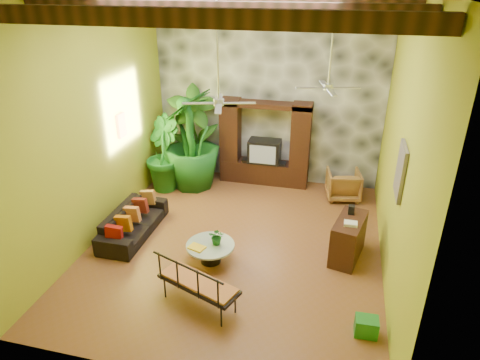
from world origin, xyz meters
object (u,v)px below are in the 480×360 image
(ceiling_fan_back, at_px, (329,77))
(side_console, at_px, (348,239))
(entertainment_center, at_px, (265,149))
(wicker_armchair, at_px, (343,185))
(iron_bench, at_px, (197,283))
(tall_plant_a, at_px, (195,134))
(coffee_table, at_px, (210,250))
(tall_plant_c, at_px, (191,140))
(ceiling_fan_front, at_px, (218,91))
(tall_plant_b, at_px, (162,154))
(sofa, at_px, (133,222))
(green_bin, at_px, (366,326))

(ceiling_fan_back, bearing_deg, side_console, -57.84)
(entertainment_center, distance_m, ceiling_fan_back, 3.50)
(wicker_armchair, relative_size, iron_bench, 0.53)
(entertainment_center, height_order, tall_plant_a, tall_plant_a)
(wicker_armchair, relative_size, coffee_table, 0.86)
(tall_plant_c, xyz_separation_m, side_console, (4.13, -2.38, -0.89))
(entertainment_center, xyz_separation_m, ceiling_fan_front, (-0.20, -3.54, 2.44))
(entertainment_center, xyz_separation_m, ceiling_fan_back, (1.60, -1.94, 2.44))
(entertainment_center, xyz_separation_m, tall_plant_b, (-2.54, -0.99, 0.02))
(entertainment_center, distance_m, tall_plant_a, 1.95)
(ceiling_fan_front, relative_size, coffee_table, 1.93)
(ceiling_fan_front, height_order, side_console, ceiling_fan_front)
(coffee_table, bearing_deg, sofa, 163.80)
(ceiling_fan_back, relative_size, side_console, 1.70)
(coffee_table, bearing_deg, ceiling_fan_front, 66.85)
(tall_plant_b, height_order, iron_bench, tall_plant_b)
(tall_plant_c, height_order, side_console, tall_plant_c)
(entertainment_center, distance_m, tall_plant_c, 1.98)
(ceiling_fan_front, bearing_deg, side_console, 10.77)
(coffee_table, distance_m, green_bin, 3.25)
(entertainment_center, height_order, ceiling_fan_front, ceiling_fan_front)
(ceiling_fan_back, relative_size, iron_bench, 1.20)
(wicker_armchair, height_order, side_console, side_console)
(tall_plant_c, relative_size, coffee_table, 2.75)
(tall_plant_c, bearing_deg, wicker_armchair, 3.26)
(ceiling_fan_back, relative_size, coffee_table, 1.93)
(tall_plant_b, distance_m, coffee_table, 3.69)
(wicker_armchair, distance_m, tall_plant_c, 4.09)
(tall_plant_c, xyz_separation_m, coffee_table, (1.49, -3.19, -1.07))
(entertainment_center, bearing_deg, iron_bench, -91.73)
(wicker_armchair, xyz_separation_m, iron_bench, (-2.30, -4.74, 0.16))
(iron_bench, relative_size, green_bin, 4.29)
(wicker_armchair, bearing_deg, ceiling_fan_back, 59.46)
(ceiling_fan_front, distance_m, tall_plant_b, 4.22)
(green_bin, bearing_deg, wicker_armchair, 96.17)
(ceiling_fan_back, relative_size, tall_plant_a, 0.71)
(entertainment_center, bearing_deg, green_bin, -62.68)
(coffee_table, distance_m, iron_bench, 1.37)
(tall_plant_a, distance_m, coffee_table, 4.15)
(tall_plant_a, bearing_deg, side_console, -34.38)
(ceiling_fan_back, xyz_separation_m, tall_plant_b, (-4.14, 0.94, -2.42))
(ceiling_fan_back, bearing_deg, coffee_table, -135.16)
(ceiling_fan_front, relative_size, tall_plant_a, 0.71)
(tall_plant_a, distance_m, tall_plant_c, 0.52)
(wicker_armchair, xyz_separation_m, tall_plant_c, (-3.97, -0.23, 0.95))
(ceiling_fan_back, distance_m, iron_bench, 4.68)
(ceiling_fan_back, distance_m, tall_plant_b, 4.89)
(tall_plant_a, bearing_deg, sofa, -97.01)
(entertainment_center, distance_m, ceiling_fan_front, 4.30)
(ceiling_fan_back, bearing_deg, tall_plant_c, 159.87)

